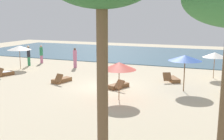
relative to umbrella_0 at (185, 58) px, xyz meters
name	(u,v)px	position (x,y,z in m)	size (l,w,h in m)	color
ground_plane	(107,87)	(-4.95, -0.77, -2.14)	(60.00, 60.00, 0.00)	beige
ocean_water	(160,55)	(-4.95, 16.23, -2.11)	(48.00, 16.00, 0.06)	#3D6075
umbrella_0	(185,58)	(0.00, 0.00, 0.00)	(2.07, 2.07, 2.32)	brown
umbrella_2	(215,55)	(1.65, 4.69, -0.32)	(1.81, 1.81, 2.01)	brown
umbrella_3	(19,48)	(-14.80, 2.40, -0.22)	(2.09, 2.09, 2.10)	brown
umbrella_4	(119,66)	(-3.18, -3.27, -0.17)	(1.92, 1.92, 2.18)	brown
lounger_0	(172,79)	(-1.11, 2.48, -1.96)	(1.31, 1.74, 0.72)	brown
lounger_1	(4,74)	(-14.03, -0.55, -1.96)	(1.13, 1.74, 0.74)	brown
lounger_2	(61,80)	(-8.53, -0.77, -1.96)	(1.00, 1.74, 0.73)	brown
lounger_3	(118,86)	(-4.11, -0.84, -1.97)	(1.26, 1.78, 0.69)	brown
person_0	(75,58)	(-10.45, 4.73, -1.20)	(0.40, 0.40, 1.86)	#D17299
person_1	(41,54)	(-14.90, 5.74, -1.20)	(0.46, 0.46, 1.83)	#D17299
person_2	(29,55)	(-15.13, 4.03, -1.13)	(0.40, 0.40, 1.95)	#338C59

